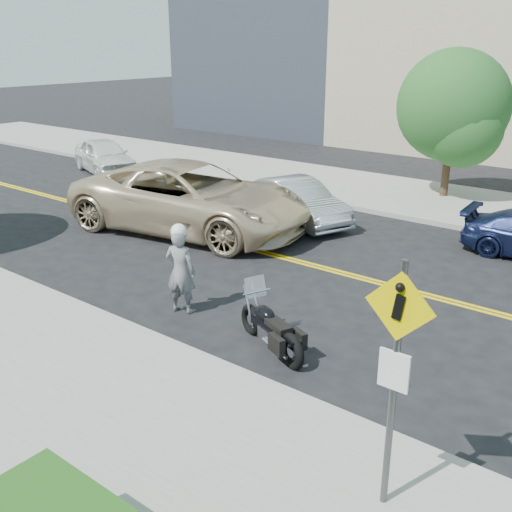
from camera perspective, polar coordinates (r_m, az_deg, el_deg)
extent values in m
plane|color=black|center=(14.28, 8.38, -1.68)|extent=(120.00, 120.00, 0.00)
cube|color=#9E9B91|center=(9.24, -16.63, -14.80)|extent=(60.00, 5.00, 0.15)
cube|color=#9E9B91|center=(20.82, 18.89, 4.59)|extent=(60.00, 5.00, 0.15)
cylinder|color=#4C4C51|center=(6.79, 12.94, -12.30)|extent=(0.08, 0.08, 3.00)
cube|color=#F9D800|center=(6.30, 13.52, -4.69)|extent=(0.78, 0.03, 0.78)
cube|color=white|center=(6.64, 12.99, -10.58)|extent=(0.35, 0.03, 0.45)
imported|color=silver|center=(11.97, -7.20, -1.46)|extent=(0.74, 0.60, 1.75)
sphere|color=white|center=(11.69, -7.37, 2.32)|extent=(0.32, 0.32, 0.32)
imported|color=beige|center=(17.17, -6.23, 5.54)|extent=(7.45, 4.39, 1.94)
imported|color=white|center=(25.64, -14.23, 9.22)|extent=(4.40, 2.96, 1.39)
imported|color=#ADB1B5|center=(18.02, 3.91, 5.24)|extent=(4.16, 2.70, 1.29)
cylinder|color=#382619|center=(21.33, 17.94, 10.43)|extent=(0.26, 0.26, 4.06)
sphere|color=#1F571B|center=(21.19, 18.27, 13.46)|extent=(3.65, 3.65, 3.65)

